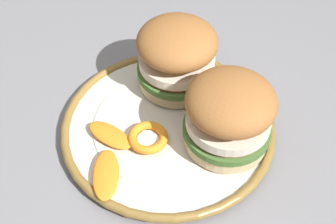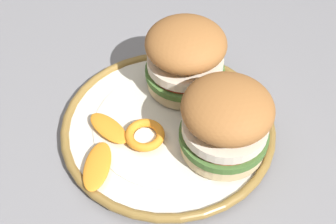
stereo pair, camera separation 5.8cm
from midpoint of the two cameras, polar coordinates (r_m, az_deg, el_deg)
dining_table at (r=0.72m, az=-8.70°, el=-5.55°), size 1.20×0.93×0.70m
dinner_plate at (r=0.62m, az=-2.69°, el=-2.00°), size 0.29×0.29×0.02m
sandwich_half_left at (r=0.63m, az=-1.54°, el=6.99°), size 0.14×0.14×0.10m
sandwich_half_right at (r=0.56m, az=4.70°, el=-0.42°), size 0.11×0.11×0.10m
orange_peel_curled at (r=0.59m, az=-5.35°, el=-3.38°), size 0.07×0.07×0.01m
orange_peel_strip_long at (r=0.60m, az=-10.02°, el=-3.01°), size 0.07×0.07×0.01m
orange_peel_strip_short at (r=0.57m, az=-10.72°, el=-7.84°), size 0.05×0.08×0.01m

